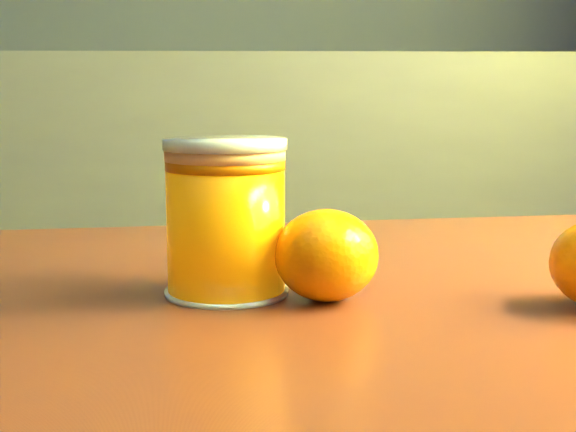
{
  "coord_description": "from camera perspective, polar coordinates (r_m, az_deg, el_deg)",
  "views": [
    {
      "loc": [
        0.78,
        -0.47,
        0.83
      ],
      "look_at": [
        0.8,
        0.13,
        0.73
      ],
      "focal_mm": 50.0,
      "sensor_mm": 36.0,
      "label": 1
    }
  ],
  "objects": [
    {
      "name": "table",
      "position": [
        0.67,
        13.12,
        -12.04
      ],
      "size": [
        0.97,
        0.73,
        0.68
      ],
      "rotation": [
        0.0,
        0.0,
        0.12
      ],
      "color": "maroon",
      "rests_on": "ground"
    },
    {
      "name": "orange_front",
      "position": [
        0.58,
        2.75,
        -2.79
      ],
      "size": [
        0.1,
        0.1,
        0.07
      ],
      "primitive_type": "ellipsoid",
      "rotation": [
        0.0,
        0.0,
        -0.37
      ],
      "color": "orange",
      "rests_on": "table"
    },
    {
      "name": "juice_glass",
      "position": [
        0.59,
        -4.44,
        -0.15
      ],
      "size": [
        0.09,
        0.09,
        0.11
      ],
      "rotation": [
        0.0,
        0.0,
        0.25
      ],
      "color": "orange",
      "rests_on": "table"
    }
  ]
}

